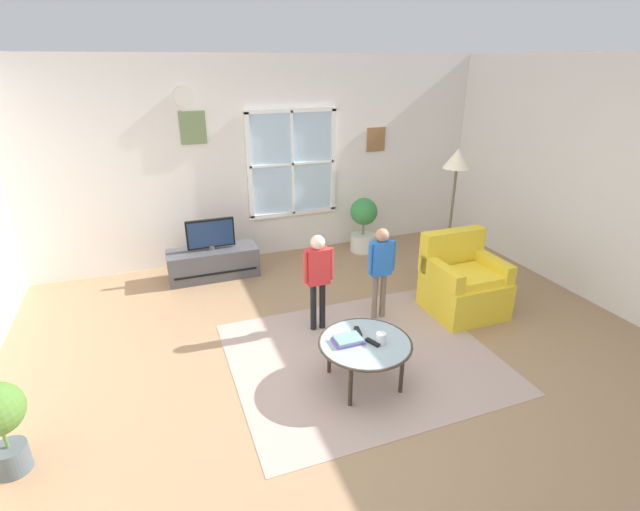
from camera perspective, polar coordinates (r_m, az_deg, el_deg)
The scene contains 16 objects.
ground_plane at distance 4.50m, azimuth 3.75°, elevation -13.04°, with size 6.86×6.36×0.02m, color #9E7A56.
back_wall at distance 6.55m, azimuth -6.59°, elevation 11.51°, with size 6.26×0.17×2.70m.
side_wall_right at distance 5.91m, azimuth 33.86°, elevation 6.56°, with size 0.12×5.76×2.70m.
area_rug at distance 4.57m, azimuth 5.17°, elevation -12.20°, with size 2.43×2.11×0.01m, color tan.
tv_stand at distance 6.19m, azimuth -12.91°, elevation -0.88°, with size 1.14×0.44×0.38m.
television at distance 6.05m, azimuth -13.24°, elevation 2.60°, with size 0.60×0.08×0.40m.
armchair at distance 5.42m, azimuth 17.03°, elevation -3.32°, with size 0.76×0.74×0.87m.
coffee_table at distance 4.05m, azimuth 5.53°, elevation -10.77°, with size 0.81×0.81×0.42m.
book_stack at distance 4.01m, azimuth 3.45°, elevation -10.26°, with size 0.25×0.17×0.05m.
cup at distance 4.01m, azimuth 7.47°, elevation -9.99°, with size 0.08×0.08×0.10m, color white.
remote_near_books at distance 4.02m, azimuth 6.44°, elevation -10.50°, with size 0.04×0.14×0.02m, color black.
remote_near_cup at distance 4.15m, azimuth 4.74°, elevation -9.21°, with size 0.04×0.14×0.02m, color black.
person_blue_shirt at distance 4.93m, azimuth 7.43°, elevation -0.95°, with size 0.31×0.14×1.03m.
person_red_shirt at distance 4.67m, azimuth -0.26°, elevation -2.03°, with size 0.32×0.14×1.05m.
potted_plant_by_window at distance 6.81m, azimuth 5.33°, elevation 4.00°, with size 0.39×0.39×0.80m.
floor_lamp at distance 5.61m, azimuth 16.29°, elevation 9.64°, with size 0.32×0.32×1.70m.
Camera 1 is at (-1.55, -3.30, 2.62)m, focal length 26.19 mm.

